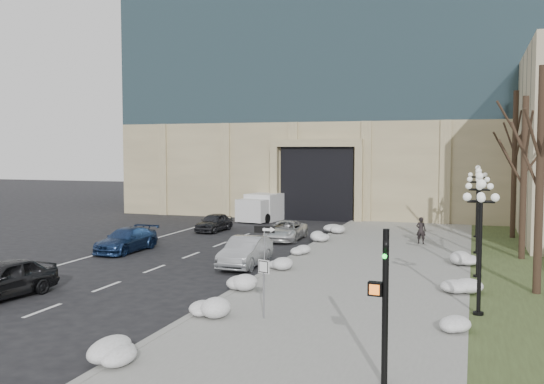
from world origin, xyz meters
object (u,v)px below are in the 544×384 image
at_px(car_c, 126,240).
at_px(lamppost_b, 479,211).
at_px(car_b, 246,252).
at_px(one_way_sign, 268,236).
at_px(keep_sign, 264,276).
at_px(lamppost_c, 478,199).
at_px(pedestrian, 421,230).
at_px(car_a, 2,279).
at_px(box_truck, 269,207).
at_px(car_d, 286,231).
at_px(lamppost_a, 480,229).
at_px(car_e, 214,222).
at_px(lamppost_d, 477,191).
at_px(traffic_signal, 384,310).

xyz_separation_m(car_c, lamppost_b, (18.80, -1.42, 2.41)).
relative_size(car_b, one_way_sign, 1.77).
relative_size(car_c, keep_sign, 2.19).
relative_size(car_b, lamppost_c, 0.93).
relative_size(car_b, lamppost_b, 0.93).
bearing_deg(pedestrian, car_a, 62.39).
xyz_separation_m(car_a, box_truck, (1.21, 28.54, 0.30)).
height_order(car_d, lamppost_a, lamppost_a).
height_order(pedestrian, keep_sign, keep_sign).
relative_size(box_truck, lamppost_a, 1.51).
bearing_deg(car_e, car_d, -19.38).
height_order(box_truck, lamppost_d, lamppost_d).
relative_size(car_a, lamppost_c, 0.94).
distance_m(car_b, pedestrian, 12.20).
distance_m(car_c, lamppost_a, 20.54).
bearing_deg(box_truck, lamppost_c, -28.23).
relative_size(car_c, one_way_sign, 1.83).
distance_m(car_d, lamppost_d, 12.65).
bearing_deg(car_d, car_b, -87.18).
height_order(car_b, lamppost_b, lamppost_b).
relative_size(car_b, box_truck, 0.62).
xyz_separation_m(car_e, box_truck, (1.31, 8.17, 0.42)).
height_order(car_b, traffic_signal, traffic_signal).
xyz_separation_m(car_b, car_d, (-0.69, 8.94, -0.11)).
distance_m(box_truck, lamppost_a, 30.31).
bearing_deg(traffic_signal, box_truck, 117.48).
bearing_deg(keep_sign, lamppost_a, 42.36).
bearing_deg(pedestrian, lamppost_c, 152.30).
bearing_deg(one_way_sign, lamppost_b, 17.01).
height_order(lamppost_a, lamppost_b, same).
bearing_deg(pedestrian, lamppost_b, 119.59).
bearing_deg(car_d, car_c, -137.79).
xyz_separation_m(pedestrian, lamppost_c, (3.18, -2.46, 2.15)).
xyz_separation_m(car_b, lamppost_a, (10.83, -5.96, 2.34)).
bearing_deg(one_way_sign, keep_sign, -80.19).
xyz_separation_m(car_a, car_d, (5.93, 17.94, -0.14)).
xyz_separation_m(car_d, lamppost_c, (11.52, -1.90, 2.45)).
bearing_deg(car_d, car_a, -109.92).
height_order(lamppost_b, lamppost_d, same).
bearing_deg(lamppost_c, traffic_signal, -96.26).
xyz_separation_m(car_d, car_e, (-6.04, 2.43, 0.02)).
relative_size(car_a, car_e, 1.18).
height_order(car_b, lamppost_d, lamppost_d).
bearing_deg(box_truck, lamppost_a, -48.15).
distance_m(car_c, lamppost_d, 22.21).
height_order(box_truck, keep_sign, box_truck).
bearing_deg(pedestrian, one_way_sign, 77.51).
distance_m(keep_sign, traffic_signal, 6.41).
distance_m(pedestrian, lamppost_c, 4.56).
height_order(one_way_sign, lamppost_d, lamppost_d).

